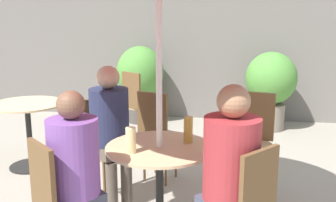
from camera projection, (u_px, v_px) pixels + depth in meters
The scene contains 15 objects.
storefront_wall at pixel (199, 24), 6.12m from camera, with size 10.00×0.06×3.00m.
cafe_table_near at pixel (160, 171), 2.89m from camera, with size 0.79×0.79×0.73m.
cafe_table_far at pixel (28, 120), 4.27m from camera, with size 0.78×0.78×0.73m.
bistro_chair_0 at pixel (102, 141), 3.49m from camera, with size 0.42×0.42×0.94m.
bistro_chair_1 at pixel (56, 200), 2.38m from camera, with size 0.42×0.42×0.94m.
bistro_chair_3 at pixel (136, 100), 5.09m from camera, with size 0.41×0.42×0.94m.
bistro_chair_4 at pixel (256, 133), 3.72m from camera, with size 0.38×0.40×0.94m.
bistro_chair_5 at pixel (156, 128), 3.85m from camera, with size 0.39×0.40×0.94m.
seated_person_0 at pixel (110, 124), 3.34m from camera, with size 0.42×0.42×1.25m.
seated_person_1 at pixel (76, 168), 2.43m from camera, with size 0.40×0.40×1.23m.
seated_person_2 at pixel (229, 169), 2.35m from camera, with size 0.43×0.43×1.28m.
beer_glass_0 at pixel (131, 140), 2.70m from camera, with size 0.07×0.07×0.18m.
beer_glass_1 at pixel (188, 130), 2.92m from camera, with size 0.07×0.07×0.20m.
potted_plant_0 at pixel (140, 78), 6.07m from camera, with size 0.73×0.73×1.18m.
potted_plant_1 at pixel (271, 84), 5.66m from camera, with size 0.73×0.73×1.14m.
Camera 1 is at (0.48, -2.71, 1.67)m, focal length 42.00 mm.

